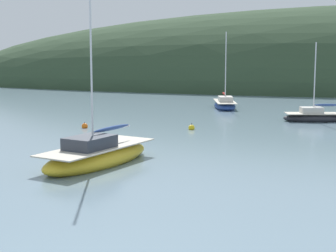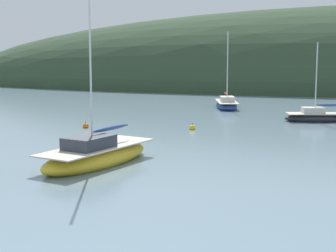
{
  "view_description": "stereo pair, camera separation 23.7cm",
  "coord_description": "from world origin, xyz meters",
  "px_view_note": "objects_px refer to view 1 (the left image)",
  "views": [
    {
      "loc": [
        6.85,
        -8.49,
        5.37
      ],
      "look_at": [
        0.0,
        20.0,
        1.2
      ],
      "focal_mm": 56.32,
      "sensor_mm": 36.0,
      "label": 1
    },
    {
      "loc": [
        7.08,
        -8.44,
        5.37
      ],
      "look_at": [
        0.0,
        20.0,
        1.2
      ],
      "focal_mm": 56.32,
      "sensor_mm": 36.0,
      "label": 2
    }
  ],
  "objects_px": {
    "mooring_buoy_channel": "(85,126)",
    "mooring_buoy_inner": "(192,128)",
    "sailboat_red_portside": "(316,117)",
    "sailboat_orange_cutter": "(225,105)",
    "sailboat_black_sloop": "(97,155)"
  },
  "relations": [
    {
      "from": "sailboat_red_portside",
      "to": "sailboat_black_sloop",
      "type": "bearing_deg",
      "value": -119.83
    },
    {
      "from": "sailboat_red_portside",
      "to": "mooring_buoy_channel",
      "type": "relative_size",
      "value": 11.55
    },
    {
      "from": "sailboat_red_portside",
      "to": "mooring_buoy_inner",
      "type": "height_order",
      "value": "sailboat_red_portside"
    },
    {
      "from": "sailboat_red_portside",
      "to": "sailboat_orange_cutter",
      "type": "distance_m",
      "value": 11.1
    },
    {
      "from": "sailboat_black_sloop",
      "to": "mooring_buoy_channel",
      "type": "xyz_separation_m",
      "value": [
        -5.25,
        11.16,
        -0.31
      ]
    },
    {
      "from": "sailboat_black_sloop",
      "to": "sailboat_orange_cutter",
      "type": "xyz_separation_m",
      "value": [
        2.68,
        26.39,
        -0.07
      ]
    },
    {
      "from": "sailboat_red_portside",
      "to": "sailboat_orange_cutter",
      "type": "height_order",
      "value": "sailboat_orange_cutter"
    },
    {
      "from": "sailboat_black_sloop",
      "to": "sailboat_orange_cutter",
      "type": "distance_m",
      "value": 26.53
    },
    {
      "from": "mooring_buoy_channel",
      "to": "mooring_buoy_inner",
      "type": "distance_m",
      "value": 7.55
    },
    {
      "from": "sailboat_black_sloop",
      "to": "mooring_buoy_inner",
      "type": "xyz_separation_m",
      "value": [
        2.23,
        12.16,
        -0.31
      ]
    },
    {
      "from": "sailboat_orange_cutter",
      "to": "mooring_buoy_channel",
      "type": "relative_size",
      "value": 13.65
    },
    {
      "from": "sailboat_black_sloop",
      "to": "mooring_buoy_channel",
      "type": "bearing_deg",
      "value": 115.21
    },
    {
      "from": "sailboat_red_portside",
      "to": "sailboat_orange_cutter",
      "type": "bearing_deg",
      "value": 136.79
    },
    {
      "from": "sailboat_black_sloop",
      "to": "mooring_buoy_inner",
      "type": "bearing_deg",
      "value": 79.61
    },
    {
      "from": "sailboat_red_portside",
      "to": "mooring_buoy_inner",
      "type": "distance_m",
      "value": 10.81
    }
  ]
}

